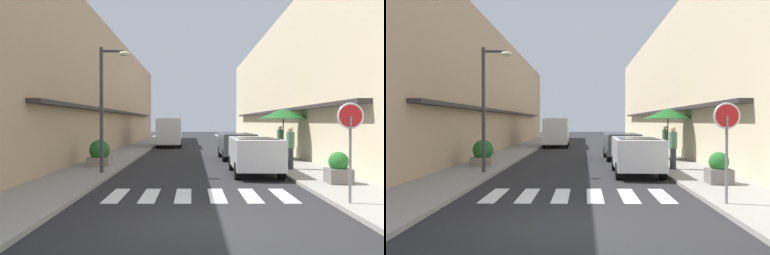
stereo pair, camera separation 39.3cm
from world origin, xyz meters
TOP-DOWN VIEW (x-y plane):
  - ground_plane at (0.00, 19.59)m, footprint 107.77×107.77m
  - sidewalk_left at (-4.48, 19.59)m, footprint 2.37×68.58m
  - sidewalk_right at (4.48, 19.59)m, footprint 2.37×68.58m
  - building_row_left at (-8.17, 21.04)m, footprint 5.50×46.09m
  - building_row_right at (8.17, 21.04)m, footprint 5.50×46.09m
  - crosswalk at (-0.00, 3.24)m, footprint 5.20×2.20m
  - parked_car_near at (2.25, 7.63)m, footprint 1.88×4.15m
  - parked_car_mid at (2.25, 13.95)m, footprint 1.86×3.97m
  - delivery_van at (-2.10, 24.84)m, footprint 2.07×5.43m
  - round_street_sign at (3.62, 1.67)m, footprint 0.65×0.07m
  - street_lamp at (-3.56, 7.44)m, footprint 1.19×0.28m
  - cafe_umbrella at (4.62, 12.91)m, footprint 2.60×2.60m
  - planter_corner at (4.50, 4.74)m, footprint 0.74×0.74m
  - planter_midblock at (-4.43, 9.88)m, footprint 0.97×0.97m
  - pedestrian_walking_near at (3.91, 8.59)m, footprint 0.34×0.34m
  - pedestrian_walking_far at (4.75, 14.24)m, footprint 0.34×0.34m

SIDE VIEW (x-z plane):
  - ground_plane at x=0.00m, z-range 0.00..0.00m
  - crosswalk at x=0.00m, z-range 0.00..0.01m
  - sidewalk_left at x=-4.48m, z-range 0.00..0.12m
  - sidewalk_right at x=4.48m, z-range 0.00..0.12m
  - planter_corner at x=4.50m, z-range 0.08..1.09m
  - planter_midblock at x=-4.43m, z-range 0.08..1.24m
  - parked_car_mid at x=2.25m, z-range 0.19..1.66m
  - parked_car_near at x=2.25m, z-range 0.19..1.66m
  - pedestrian_walking_far at x=4.75m, z-range 0.17..1.95m
  - pedestrian_walking_near at x=3.91m, z-range 0.17..1.97m
  - delivery_van at x=-2.10m, z-range 0.22..2.59m
  - round_street_sign at x=3.62m, z-range 0.77..3.22m
  - cafe_umbrella at x=4.62m, z-range 1.18..3.89m
  - street_lamp at x=-3.56m, z-range 0.70..5.59m
  - building_row_left at x=-8.17m, z-range 0.00..8.30m
  - building_row_right at x=8.17m, z-range 0.00..9.15m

